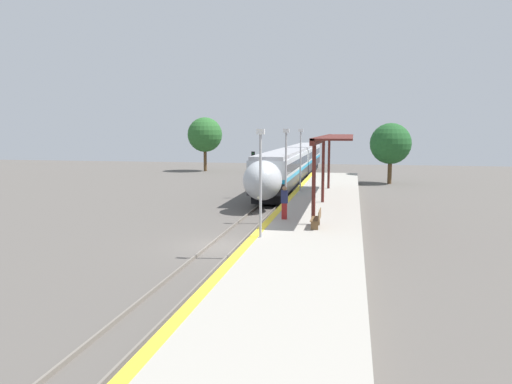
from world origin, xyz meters
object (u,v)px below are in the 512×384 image
object	(u,v)px
railway_signal	(253,169)
lamppost_near	(260,175)
train	(294,163)
person_waiting	(284,202)
platform_bench	(317,218)
lamppost_mid	(286,162)
lamppost_far	(301,155)

from	to	relation	value
railway_signal	lamppost_near	xyz separation A→B (m)	(4.25, -19.48, 1.37)
train	railway_signal	size ratio (longest dim) A/B	10.38
railway_signal	person_waiting	bearing A→B (deg)	-72.40
platform_bench	railway_signal	size ratio (longest dim) A/B	0.40
train	railway_signal	distance (m)	12.27
train	lamppost_mid	xyz separation A→B (m)	(2.22, -23.02, 1.63)
lamppost_near	train	bearing A→B (deg)	94.03
platform_bench	lamppost_far	world-z (taller)	lamppost_far
platform_bench	lamppost_near	distance (m)	4.28
train	lamppost_near	distance (m)	31.70
person_waiting	lamppost_mid	size ratio (longest dim) A/B	0.37
platform_bench	person_waiting	bearing A→B (deg)	133.71
train	person_waiting	bearing A→B (deg)	-84.33
platform_bench	lamppost_far	distance (m)	14.79
train	lamppost_mid	world-z (taller)	lamppost_mid
person_waiting	lamppost_mid	world-z (taller)	lamppost_mid
lamppost_far	lamppost_near	bearing A→B (deg)	-90.00
person_waiting	lamppost_near	bearing A→B (deg)	-95.40
railway_signal	lamppost_mid	world-z (taller)	lamppost_mid
railway_signal	lamppost_far	size ratio (longest dim) A/B	0.82
railway_signal	lamppost_mid	bearing A→B (deg)	-68.76
train	lamppost_near	world-z (taller)	lamppost_near
platform_bench	lamppost_mid	distance (m)	6.73
person_waiting	lamppost_mid	bearing A→B (deg)	96.57
person_waiting	lamppost_far	size ratio (longest dim) A/B	0.37
person_waiting	railway_signal	distance (m)	15.51
platform_bench	lamppost_mid	world-z (taller)	lamppost_mid
lamppost_near	lamppost_far	bearing A→B (deg)	90.00
train	lamppost_far	bearing A→B (deg)	-81.26
train	person_waiting	xyz separation A→B (m)	(2.67, -26.88, -0.24)
railway_signal	lamppost_near	bearing A→B (deg)	-77.70
person_waiting	lamppost_near	distance (m)	5.08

